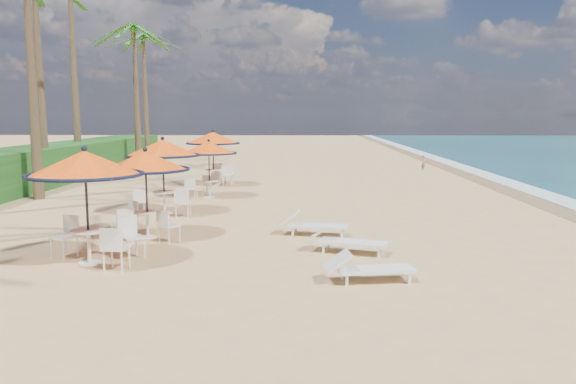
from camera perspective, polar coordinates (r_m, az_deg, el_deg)
name	(u,v)px	position (r m, az deg, el deg)	size (l,w,h in m)	color
ground	(334,270)	(12.23, 4.74, -7.89)	(160.00, 160.00, 0.00)	tan
foam_strip	(563,201)	(24.14, 26.11, -0.85)	(1.20, 140.00, 0.04)	white
wetsand_band	(539,201)	(23.78, 24.14, -0.85)	(1.40, 140.00, 0.02)	olive
station_0	(88,178)	(13.13, -19.64, 1.38)	(2.54, 2.54, 2.65)	black
station_1	(144,172)	(15.49, -14.38, 1.99)	(2.36, 2.36, 2.46)	black
station_2	(163,155)	(19.15, -12.62, 3.69)	(2.50, 2.50, 2.61)	black
station_3	(208,155)	(22.82, -8.12, 3.78)	(2.26, 2.26, 2.36)	black
station_4	(215,145)	(26.62, -7.44, 4.80)	(2.53, 2.55, 2.64)	black
lounger_near	(366,267)	(11.37, 7.97, -7.60)	(1.85, 0.82, 0.64)	white
lounger_mid	(345,240)	(13.65, 5.80, -4.86)	(1.99, 1.14, 0.68)	white
lounger_far	(311,224)	(15.55, 2.37, -3.26)	(1.98, 0.89, 0.68)	white
palm_6	(134,37)	(36.11, -15.36, 14.93)	(5.00, 5.00, 8.71)	brown
palm_7	(144,45)	(41.29, -14.46, 14.24)	(5.00, 5.00, 8.87)	brown
person	(424,162)	(34.65, 13.61, 2.94)	(0.35, 0.23, 0.97)	#9A734E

